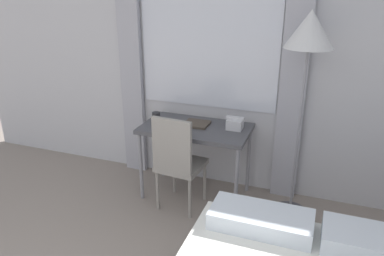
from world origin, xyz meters
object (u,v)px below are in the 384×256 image
at_px(desk_chair, 178,159).
at_px(mug, 156,116).
at_px(standing_lamp, 309,43).
at_px(book, 197,124).
at_px(desk, 196,133).
at_px(telephone, 235,123).

relative_size(desk_chair, mug, 11.62).
bearing_deg(standing_lamp, desk_chair, -164.06).
height_order(book, mug, mug).
relative_size(desk, book, 4.38).
distance_m(desk, standing_lamp, 1.32).
distance_m(desk_chair, book, 0.42).
bearing_deg(telephone, desk_chair, -139.11).
relative_size(standing_lamp, telephone, 11.18).
height_order(desk, desk_chair, desk_chair).
bearing_deg(standing_lamp, book, 176.80).
xyz_separation_m(desk, desk_chair, (-0.07, -0.30, -0.15)).
relative_size(standing_lamp, book, 7.79).
bearing_deg(desk, standing_lamp, -0.32).
relative_size(book, mug, 2.90).
xyz_separation_m(desk_chair, telephone, (0.44, 0.38, 0.28)).
relative_size(desk, standing_lamp, 0.56).
xyz_separation_m(telephone, mug, (-0.80, -0.04, -0.01)).
distance_m(standing_lamp, mug, 1.61).
bearing_deg(book, mug, -178.44).
relative_size(desk, telephone, 6.29).
distance_m(book, mug, 0.43).
bearing_deg(book, telephone, 4.76).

